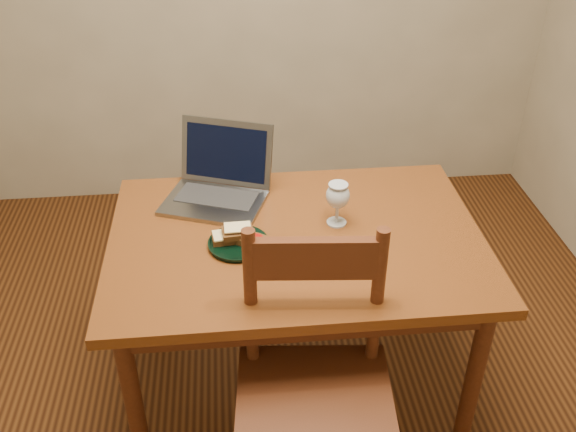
{
  "coord_description": "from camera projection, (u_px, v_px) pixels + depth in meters",
  "views": [
    {
      "loc": [
        -0.16,
        -1.79,
        2.03
      ],
      "look_at": [
        0.02,
        0.06,
        0.8
      ],
      "focal_mm": 40.0,
      "sensor_mm": 36.0,
      "label": 1
    }
  ],
  "objects": [
    {
      "name": "floor",
      "position": [
        284.0,
        388.0,
        2.63
      ],
      "size": [
        3.2,
        3.2,
        0.02
      ],
      "primitive_type": "cube",
      "color": "black",
      "rests_on": "ground"
    },
    {
      "name": "table",
      "position": [
        296.0,
        256.0,
        2.28
      ],
      "size": [
        1.3,
        0.9,
        0.74
      ],
      "color": "#41220A",
      "rests_on": "floor"
    },
    {
      "name": "chair",
      "position": [
        315.0,
        383.0,
        1.93
      ],
      "size": [
        0.51,
        0.49,
        0.51
      ],
      "rotation": [
        0.0,
        0.0,
        -0.09
      ],
      "color": "#3F1D0D",
      "rests_on": "floor"
    },
    {
      "name": "plate",
      "position": [
        238.0,
        244.0,
        2.18
      ],
      "size": [
        0.21,
        0.21,
        0.02
      ],
      "primitive_type": "cylinder",
      "color": "black",
      "rests_on": "table"
    },
    {
      "name": "sandwich_cheese",
      "position": [
        228.0,
        237.0,
        2.17
      ],
      "size": [
        0.11,
        0.07,
        0.03
      ],
      "primitive_type": null,
      "rotation": [
        0.0,
        0.0,
        0.1
      ],
      "color": "#381E0C",
      "rests_on": "plate"
    },
    {
      "name": "sandwich_tomato",
      "position": [
        250.0,
        238.0,
        2.16
      ],
      "size": [
        0.13,
        0.12,
        0.04
      ],
      "primitive_type": null,
      "rotation": [
        0.0,
        0.0,
        -0.59
      ],
      "color": "#381E0C",
      "rests_on": "plate"
    },
    {
      "name": "sandwich_top",
      "position": [
        238.0,
        231.0,
        2.16
      ],
      "size": [
        0.11,
        0.07,
        0.03
      ],
      "primitive_type": null,
      "rotation": [
        0.0,
        0.0,
        0.11
      ],
      "color": "#381E0C",
      "rests_on": "plate"
    },
    {
      "name": "milk_glass",
      "position": [
        337.0,
        204.0,
        2.25
      ],
      "size": [
        0.09,
        0.09,
        0.16
      ],
      "primitive_type": null,
      "color": "white",
      "rests_on": "table"
    },
    {
      "name": "laptop",
      "position": [
        220.0,
        179.0,
        2.42
      ],
      "size": [
        0.45,
        0.43,
        0.26
      ],
      "rotation": [
        0.0,
        0.0,
        -0.35
      ],
      "color": "slate",
      "rests_on": "table"
    }
  ]
}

